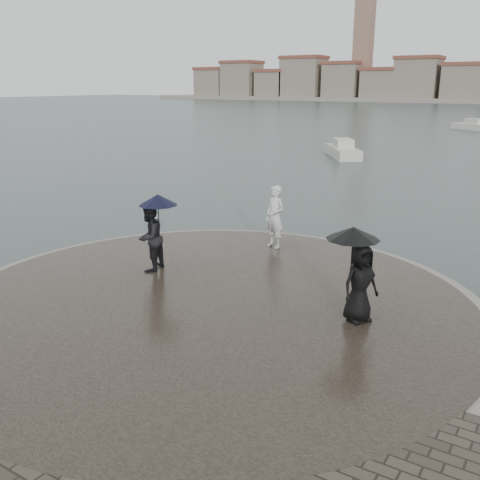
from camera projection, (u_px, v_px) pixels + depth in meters
The scene contains 7 objects.
ground at pixel (95, 383), 9.45m from camera, with size 400.00×400.00×0.00m, color #2B3835.
kerb_ring at pixel (210, 307), 12.24m from camera, with size 12.50×12.50×0.32m, color gray.
quay_tip at pixel (210, 307), 12.23m from camera, with size 11.90×11.90×0.36m, color #2D261E.
statue at pixel (275, 217), 15.83m from camera, with size 0.68×0.45×1.87m, color white.
visitor_left at pixel (151, 230), 13.80m from camera, with size 1.16×1.09×2.04m.
visitor_right at pixel (358, 267), 10.85m from camera, with size 1.24×1.13×1.95m.
boats at pixel (423, 136), 50.26m from camera, with size 8.68×35.52×1.50m.
Camera 1 is at (6.66, -5.67, 5.07)m, focal length 40.00 mm.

